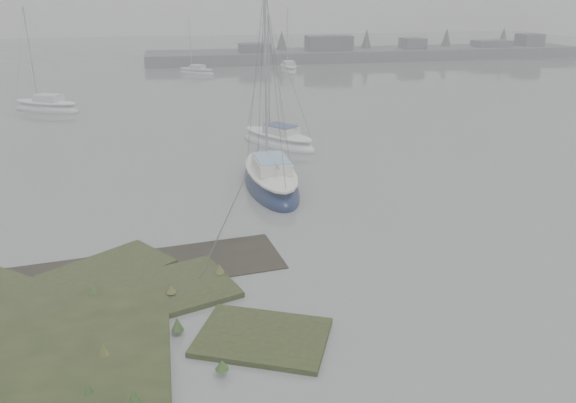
{
  "coord_description": "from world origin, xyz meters",
  "views": [
    {
      "loc": [
        -1.57,
        -13.44,
        9.02
      ],
      "look_at": [
        2.44,
        5.21,
        1.8
      ],
      "focal_mm": 35.0,
      "sensor_mm": 36.0,
      "label": 1
    }
  ],
  "objects": [
    {
      "name": "ground",
      "position": [
        0.0,
        30.0,
        0.0
      ],
      "size": [
        160.0,
        160.0,
        0.0
      ],
      "primitive_type": "plane",
      "color": "slate",
      "rests_on": "ground"
    },
    {
      "name": "far_shoreline",
      "position": [
        26.84,
        61.9,
        0.85
      ],
      "size": [
        60.0,
        8.0,
        4.15
      ],
      "color": "#4C4F51",
      "rests_on": "ground"
    },
    {
      "name": "sailboat_main",
      "position": [
        3.04,
        11.98,
        0.31
      ],
      "size": [
        2.44,
        7.2,
        10.13
      ],
      "rotation": [
        0.0,
        0.0,
        0.01
      ],
      "color": "#0B1536",
      "rests_on": "ground"
    },
    {
      "name": "sailboat_white",
      "position": [
        4.94,
        19.67,
        0.26
      ],
      "size": [
        4.9,
        5.94,
        8.29
      ],
      "rotation": [
        0.0,
        0.0,
        0.6
      ],
      "color": "silver",
      "rests_on": "ground"
    },
    {
      "name": "sailboat_far_a",
      "position": [
        -10.99,
        33.78,
        0.26
      ],
      "size": [
        6.2,
        4.81,
        8.52
      ],
      "rotation": [
        0.0,
        0.0,
        1.03
      ],
      "color": "silver",
      "rests_on": "ground"
    },
    {
      "name": "sailboat_far_b",
      "position": [
        12.65,
        52.4,
        0.24
      ],
      "size": [
        2.04,
        5.57,
        7.76
      ],
      "rotation": [
        0.0,
        0.0,
        -0.04
      ],
      "color": "silver",
      "rests_on": "ground"
    },
    {
      "name": "sailboat_far_c",
      "position": [
        1.88,
        52.33,
        0.21
      ],
      "size": [
        4.64,
        4.27,
        6.72
      ],
      "rotation": [
        0.0,
        0.0,
        0.87
      ],
      "color": "#AEB5B9",
      "rests_on": "ground"
    }
  ]
}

